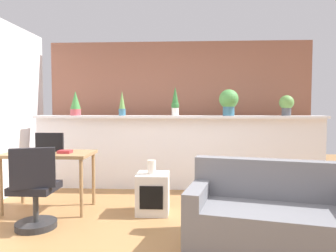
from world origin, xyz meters
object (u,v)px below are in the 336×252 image
object	(u,v)px
potted_plant_4	(286,104)
couch	(272,218)
vase_on_shelf	(152,167)
desk	(49,159)
book_on_desk	(65,152)
potted_plant_3	(229,101)
office_chair	(35,194)
side_cube_shelf	(153,193)
tv_monitor	(50,142)
potted_plant_0	(75,103)
potted_plant_2	(175,102)
potted_plant_1	(122,104)

from	to	relation	value
potted_plant_4	couch	bearing A→B (deg)	-110.42
vase_on_shelf	couch	size ratio (longest dim) A/B	0.10
desk	book_on_desk	xyz separation A→B (m)	(0.23, -0.05, 0.10)
potted_plant_3	potted_plant_4	distance (m)	0.92
potted_plant_3	desk	bearing A→B (deg)	-156.16
office_chair	side_cube_shelf	size ratio (longest dim) A/B	1.82
tv_monitor	office_chair	bearing A→B (deg)	-78.05
couch	book_on_desk	bearing A→B (deg)	158.92
potted_plant_4	vase_on_shelf	world-z (taller)	potted_plant_4
side_cube_shelf	couch	bearing A→B (deg)	-36.56
office_chair	side_cube_shelf	bearing A→B (deg)	26.89
side_cube_shelf	couch	xyz separation A→B (m)	(1.22, -0.91, 0.03)
potted_plant_0	potted_plant_3	world-z (taller)	potted_plant_3
desk	office_chair	size ratio (longest dim) A/B	1.21
potted_plant_3	desk	distance (m)	2.77
potted_plant_4	couch	world-z (taller)	potted_plant_4
tv_monitor	office_chair	size ratio (longest dim) A/B	0.40
potted_plant_2	vase_on_shelf	world-z (taller)	potted_plant_2
potted_plant_1	desk	xyz separation A→B (m)	(-0.73, -1.09, -0.72)
potted_plant_1	side_cube_shelf	xyz separation A→B (m)	(0.61, -1.13, -1.14)
side_cube_shelf	book_on_desk	bearing A→B (deg)	-179.67
potted_plant_4	office_chair	world-z (taller)	potted_plant_4
office_chair	vase_on_shelf	distance (m)	1.36
office_chair	book_on_desk	distance (m)	0.73
potted_plant_0	side_cube_shelf	world-z (taller)	potted_plant_0
office_chair	couch	distance (m)	2.46
potted_plant_3	couch	world-z (taller)	potted_plant_3
potted_plant_4	vase_on_shelf	size ratio (longest dim) A/B	1.88
vase_on_shelf	book_on_desk	world-z (taller)	book_on_desk
potted_plant_1	tv_monitor	world-z (taller)	potted_plant_1
potted_plant_2	desk	xyz separation A→B (m)	(-1.59, -1.13, -0.75)
tv_monitor	side_cube_shelf	distance (m)	1.51
potted_plant_1	potted_plant_3	distance (m)	1.70
potted_plant_4	couch	xyz separation A→B (m)	(-0.78, -2.10, -1.10)
desk	side_cube_shelf	bearing A→B (deg)	-1.97
desk	office_chair	xyz separation A→B (m)	(0.13, -0.66, -0.28)
desk	vase_on_shelf	bearing A→B (deg)	-2.78
potted_plant_1	potted_plant_4	xyz separation A→B (m)	(2.62, 0.05, -0.00)
book_on_desk	potted_plant_3	bearing A→B (deg)	27.11
office_chair	book_on_desk	world-z (taller)	office_chair
potted_plant_0	potted_plant_2	xyz separation A→B (m)	(1.62, 0.03, 0.02)
potted_plant_4	office_chair	bearing A→B (deg)	-150.74
side_cube_shelf	tv_monitor	bearing A→B (deg)	174.74
desk	couch	distance (m)	2.77
potted_plant_4	tv_monitor	size ratio (longest dim) A/B	0.88
tv_monitor	potted_plant_2	bearing A→B (deg)	32.91
office_chair	desk	bearing A→B (deg)	101.12
desk	potted_plant_3	bearing A→B (deg)	23.84
potted_plant_3	potted_plant_1	bearing A→B (deg)	179.61
vase_on_shelf	couch	distance (m)	1.55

